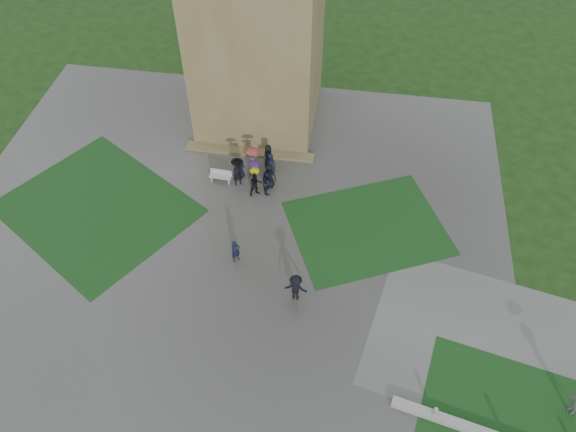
# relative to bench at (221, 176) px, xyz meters

# --- Properties ---
(ground) EXTENTS (120.00, 120.00, 0.00)m
(ground) POSITION_rel_bench_xyz_m (1.31, -7.65, -0.46)
(ground) COLOR black
(plaza) EXTENTS (34.00, 34.00, 0.02)m
(plaza) POSITION_rel_bench_xyz_m (1.31, -5.65, -0.45)
(plaza) COLOR #3B3B38
(plaza) RESTS_ON ground
(lawn_inset_left) EXTENTS (14.10, 13.46, 0.01)m
(lawn_inset_left) POSITION_rel_bench_xyz_m (-7.19, -3.65, -0.43)
(lawn_inset_left) COLOR #123414
(lawn_inset_left) RESTS_ON plaza
(lawn_inset_right) EXTENTS (11.12, 10.15, 0.01)m
(lawn_inset_right) POSITION_rel_bench_xyz_m (9.81, -2.65, -0.43)
(lawn_inset_right) COLOR #123414
(lawn_inset_right) RESTS_ON plaza
(tower_plinth) EXTENTS (9.00, 0.80, 0.22)m
(tower_plinth) POSITION_rel_bench_xyz_m (1.31, 2.95, -0.33)
(tower_plinth) COLOR brown
(tower_plinth) RESTS_ON plaza
(bench) EXTENTS (1.49, 0.54, 0.85)m
(bench) POSITION_rel_bench_xyz_m (0.00, 0.00, 0.00)
(bench) COLOR #A9A9A5
(bench) RESTS_ON plaza
(visitor_cluster) EXTENTS (2.91, 3.68, 2.28)m
(visitor_cluster) POSITION_rel_bench_xyz_m (2.42, 0.30, 0.56)
(visitor_cluster) COLOR black
(visitor_cluster) RESTS_ON plaza
(pedestrian_mid) EXTENTS (0.67, 0.68, 1.58)m
(pedestrian_mid) POSITION_rel_bench_xyz_m (2.39, -6.27, 0.35)
(pedestrian_mid) COLOR black
(pedestrian_mid) RESTS_ON plaza
(pedestrian_near) EXTENTS (1.26, 0.71, 1.89)m
(pedestrian_near) POSITION_rel_bench_xyz_m (6.18, -8.32, 0.51)
(pedestrian_near) COLOR black
(pedestrian_near) RESTS_ON plaza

